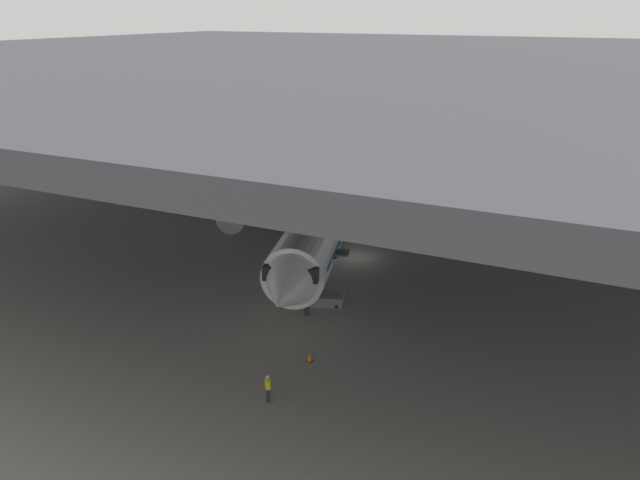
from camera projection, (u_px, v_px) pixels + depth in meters
name	position (u px, v px, depth m)	size (l,w,h in m)	color
ground_plane	(351.00, 256.00, 58.86)	(110.00, 110.00, 0.00)	gray
hangar_structure	(415.00, 62.00, 65.68)	(121.00, 99.00, 15.73)	#4C4F54
airplane_main	(330.00, 211.00, 58.97)	(39.13, 39.48, 12.50)	white
boarding_stairs	(316.00, 293.00, 49.32)	(4.63, 2.72, 4.87)	slate
crew_worker_near_nose	(268.00, 387.00, 36.87)	(0.43, 0.41, 1.58)	#232838
crew_worker_by_stairs	(306.00, 303.00, 47.22)	(0.54, 0.28, 1.63)	#232838
airplane_distant	(309.00, 133.00, 97.98)	(30.80, 30.36, 10.02)	white
traffic_cone_orange	(310.00, 357.00, 41.32)	(0.36, 0.36, 0.60)	black
baggage_tug	(418.00, 223.00, 66.33)	(1.61, 2.37, 0.90)	yellow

